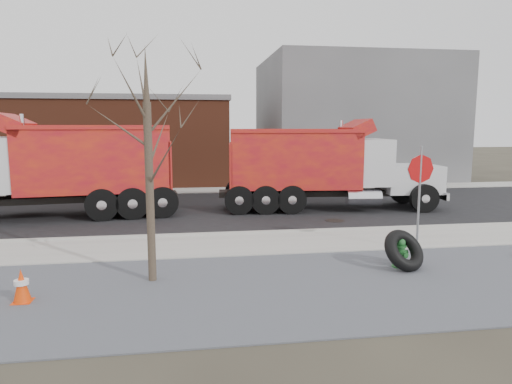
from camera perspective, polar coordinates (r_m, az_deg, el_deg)
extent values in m
plane|color=#383328|center=(13.46, 1.86, -6.81)|extent=(120.00, 120.00, 0.00)
cube|color=slate|center=(10.19, 5.47, -11.73)|extent=(60.00, 5.00, 0.03)
cube|color=#9E9B93|center=(13.69, 1.68, -6.42)|extent=(60.00, 2.50, 0.06)
cube|color=#9E9B93|center=(14.93, 0.79, -5.09)|extent=(60.00, 0.15, 0.11)
cube|color=black|center=(19.54, -1.45, -2.06)|extent=(60.00, 9.40, 0.02)
cube|color=#9E9B93|center=(25.14, -3.05, 0.27)|extent=(60.00, 2.00, 0.06)
cube|color=slate|center=(32.82, 11.89, 8.90)|extent=(12.00, 10.00, 8.00)
cube|color=brown|center=(30.77, -23.00, 5.70)|extent=(20.00, 8.00, 5.00)
cube|color=slate|center=(30.80, -23.28, 10.62)|extent=(20.20, 8.20, 0.30)
cylinder|color=#382D23|center=(10.33, -13.13, -0.26)|extent=(0.18, 0.18, 4.00)
cone|color=#382D23|center=(10.29, -13.61, 14.22)|extent=(0.14, 0.14, 1.20)
cylinder|color=#26652A|center=(12.02, 17.54, -8.89)|extent=(0.40, 0.40, 0.06)
cylinder|color=#26652A|center=(11.95, 17.59, -7.63)|extent=(0.21, 0.21, 0.55)
cylinder|color=#26652A|center=(11.88, 17.65, -6.48)|extent=(0.28, 0.28, 0.05)
sphere|color=#26652A|center=(11.86, 17.67, -6.05)|extent=(0.22, 0.22, 0.22)
cylinder|color=#26652A|center=(11.84, 17.68, -5.62)|extent=(0.05, 0.05, 0.06)
cylinder|color=#26652A|center=(11.83, 17.05, -7.36)|extent=(0.13, 0.13, 0.10)
cylinder|color=#26652A|center=(12.03, 18.17, -7.14)|extent=(0.13, 0.13, 0.10)
cylinder|color=#26652A|center=(11.82, 18.12, -7.50)|extent=(0.16, 0.14, 0.14)
torus|color=black|center=(11.78, 18.01, -6.96)|extent=(1.36, 1.25, 1.06)
cylinder|color=gray|center=(13.44, 19.70, -0.86)|extent=(0.06, 0.06, 2.96)
cylinder|color=#B00C0D|center=(13.34, 19.88, 2.74)|extent=(0.80, 0.12, 0.80)
cube|color=#EE3C07|center=(10.42, -27.13, -12.15)|extent=(0.36, 0.36, 0.04)
cone|color=#EE3C07|center=(10.31, -27.25, -10.34)|extent=(0.34, 0.34, 0.67)
cylinder|color=white|center=(10.29, -27.28, -9.99)|extent=(0.28, 0.28, 0.10)
cube|color=black|center=(19.59, 8.63, -0.08)|extent=(9.04, 1.69, 0.23)
cube|color=silver|center=(20.59, 18.60, 1.62)|extent=(2.48, 2.24, 1.16)
cube|color=silver|center=(21.01, 21.30, 1.61)|extent=(0.22, 1.84, 1.05)
cube|color=silver|center=(19.88, 13.60, 3.73)|extent=(1.89, 2.55, 1.89)
cube|color=black|center=(20.08, 15.71, 5.20)|extent=(0.23, 2.10, 0.84)
cube|color=red|center=(19.19, 4.72, 4.09)|extent=(5.46, 2.97, 2.31)
cylinder|color=silver|center=(20.59, 10.56, 5.28)|extent=(0.16, 0.16, 2.52)
cylinder|color=black|center=(21.79, 17.89, 0.17)|extent=(1.18, 0.41, 1.16)
cylinder|color=black|center=(19.71, 20.28, -0.74)|extent=(1.18, 0.41, 1.16)
cylinder|color=black|center=(20.22, 0.72, -0.02)|extent=(1.18, 0.41, 1.16)
cylinder|color=black|center=(18.23, 1.18, -0.92)|extent=(1.18, 0.41, 1.16)
cube|color=black|center=(19.10, -23.44, -0.80)|extent=(9.02, 1.98, 0.24)
cube|color=silver|center=(19.28, -28.75, 3.09)|extent=(2.04, 2.71, 1.98)
cube|color=red|center=(18.78, -19.38, 3.86)|extent=(5.76, 3.25, 2.42)
cylinder|color=silver|center=(18.05, -27.00, 4.50)|extent=(0.17, 0.17, 2.64)
cylinder|color=black|center=(17.86, -15.16, -1.31)|extent=(1.24, 0.47, 1.21)
cylinder|color=black|center=(19.95, -15.17, -0.35)|extent=(1.24, 0.47, 1.21)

